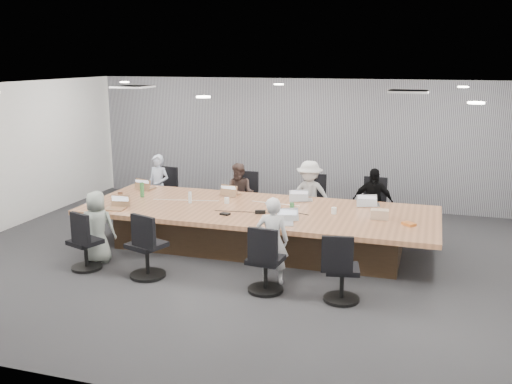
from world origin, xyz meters
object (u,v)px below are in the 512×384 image
(laptop_1, at_px, (230,194))
(laptop_6, at_px, (282,224))
(chair_3, at_px, (374,210))
(person_6, at_px, (272,240))
(person_2, at_px, (309,196))
(person_4, at_px, (97,227))
(mug_brown, at_px, (120,194))
(chair_1, at_px, (246,202))
(chair_7, at_px, (342,274))
(person_0, at_px, (159,186))
(person_1, at_px, (240,194))
(bottle_green_left, at_px, (142,190))
(chair_2, at_px, (313,206))
(chair_6, at_px, (266,265))
(stapler, at_px, (260,212))
(snack_packet, at_px, (409,224))
(bottle_green_right, at_px, (292,211))
(person_3, at_px, (373,203))
(canvas_bag, at_px, (380,214))
(laptop_0, at_px, (146,188))
(laptop_2, at_px, (303,200))
(chair_0, at_px, (167,196))
(conference_table, at_px, (258,227))
(chair_4, at_px, (86,247))
(bottle_clear, at_px, (190,197))
(chair_5, at_px, (147,250))
(laptop_3, at_px, (369,205))
(laptop_4, at_px, (115,209))

(laptop_1, bearing_deg, laptop_6, 141.13)
(chair_3, xyz_separation_m, person_6, (-1.15, -3.05, 0.24))
(person_2, distance_m, person_4, 3.96)
(mug_brown, bearing_deg, chair_1, 42.50)
(chair_3, bearing_deg, chair_7, 92.77)
(laptop_6, bearing_deg, person_0, 131.45)
(person_1, bearing_deg, chair_7, -48.51)
(bottle_green_left, bearing_deg, person_1, 38.84)
(chair_2, xyz_separation_m, chair_7, (1.12, -3.40, -0.02))
(chair_6, relative_size, laptop_1, 2.36)
(person_1, bearing_deg, stapler, -58.92)
(chair_1, relative_size, laptop_1, 2.24)
(chair_1, xyz_separation_m, person_0, (-1.77, -0.35, 0.28))
(laptop_1, bearing_deg, snack_packet, 171.37)
(stapler, bearing_deg, chair_3, 31.37)
(person_0, bearing_deg, bottle_green_right, -20.99)
(person_3, xyz_separation_m, canvas_bag, (0.25, -1.39, 0.17))
(laptop_0, bearing_deg, laptop_2, -170.30)
(chair_0, relative_size, person_6, 0.57)
(person_1, distance_m, laptop_2, 1.51)
(conference_table, height_order, bottle_green_right, bottle_green_right)
(conference_table, relative_size, person_2, 4.40)
(bottle_green_right, height_order, snack_packet, bottle_green_right)
(person_0, height_order, laptop_0, person_0)
(bottle_green_left, distance_m, stapler, 2.47)
(chair_2, relative_size, snack_packet, 4.16)
(chair_3, bearing_deg, bottle_green_right, 67.08)
(chair_4, relative_size, person_3, 0.57)
(chair_2, bearing_deg, bottle_green_left, 29.66)
(person_6, bearing_deg, bottle_clear, -45.75)
(person_3, distance_m, laptop_6, 2.44)
(chair_5, distance_m, laptop_3, 3.93)
(laptop_6, bearing_deg, laptop_1, 117.12)
(person_0, distance_m, laptop_2, 3.22)
(laptop_1, bearing_deg, bottle_green_left, 32.90)
(conference_table, bearing_deg, chair_2, 70.34)
(bottle_green_right, xyz_separation_m, mug_brown, (-3.36, 0.44, -0.08))
(snack_packet, bearing_deg, bottle_green_right, -174.31)
(canvas_bag, bearing_deg, bottle_clear, 179.45)
(person_2, bearing_deg, chair_5, -120.94)
(person_0, xyz_separation_m, laptop_4, (0.27, -2.15, 0.09))
(chair_5, distance_m, bottle_green_right, 2.34)
(chair_2, height_order, person_2, person_2)
(person_3, distance_m, bottle_green_left, 4.25)
(laptop_0, distance_m, bottle_green_right, 3.50)
(chair_3, distance_m, person_2, 1.27)
(chair_1, xyz_separation_m, chair_7, (2.52, -3.40, 0.01))
(chair_3, bearing_deg, person_1, 11.60)
(laptop_4, relative_size, person_6, 0.26)
(person_1, height_order, bottle_green_right, person_1)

